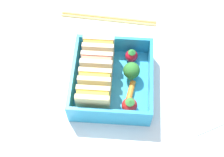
{
  "coord_description": "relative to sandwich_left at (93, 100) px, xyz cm",
  "views": [
    {
      "loc": [
        -28.29,
        -1.9,
        51.79
      ],
      "look_at": [
        0.0,
        0.0,
        2.7
      ],
      "focal_mm": 50.0,
      "sensor_mm": 36.0,
      "label": 1
    }
  ],
  "objects": [
    {
      "name": "folded_napkin",
      "position": [
        3.39,
        -20.4,
        -3.82
      ],
      "size": [
        14.42,
        14.19,
        0.4
      ],
      "primitive_type": "cube",
      "rotation": [
        0.0,
        0.0,
        0.46
      ],
      "color": "silver",
      "rests_on": "ground_plane"
    },
    {
      "name": "sandwich_center_left",
      "position": [
        3.44,
        0.0,
        0.0
      ],
      "size": [
        2.58,
        5.7,
        5.63
      ],
      "color": "beige",
      "rests_on": "bento_tray"
    },
    {
      "name": "strawberry_left",
      "position": [
        10.55,
        -6.22,
        -1.49
      ],
      "size": [
        2.41,
        2.41,
        3.01
      ],
      "color": "red",
      "rests_on": "bento_tray"
    },
    {
      "name": "ground_plane",
      "position": [
        5.16,
        -2.85,
        -5.02
      ],
      "size": [
        120.0,
        120.0,
        2.0
      ],
      "primitive_type": "cube",
      "color": "white"
    },
    {
      "name": "carrot_stick_far_left",
      "position": [
        3.04,
        -6.35,
        -2.28
      ],
      "size": [
        4.65,
        1.85,
        1.06
      ],
      "primitive_type": "cylinder",
      "rotation": [
        1.57,
        0.0,
        1.39
      ],
      "color": "orange",
      "rests_on": "bento_tray"
    },
    {
      "name": "bento_tray",
      "position": [
        5.16,
        -2.85,
        -3.42
      ],
      "size": [
        15.56,
        14.46,
        1.2
      ],
      "primitive_type": "cube",
      "color": "#2A97C9",
      "rests_on": "ground_plane"
    },
    {
      "name": "broccoli_floret",
      "position": [
        6.58,
        -6.31,
        -0.58
      ],
      "size": [
        3.09,
        3.09,
        3.91
      ],
      "color": "#93BC6D",
      "rests_on": "bento_tray"
    },
    {
      "name": "sandwich_center_right",
      "position": [
        10.32,
        0.0,
        0.0
      ],
      "size": [
        2.58,
        5.7,
        5.63
      ],
      "color": "beige",
      "rests_on": "bento_tray"
    },
    {
      "name": "sandwich_center",
      "position": [
        6.88,
        0.0,
        0.0
      ],
      "size": [
        2.58,
        5.7,
        5.63
      ],
      "color": "beige",
      "rests_on": "bento_tray"
    },
    {
      "name": "chopstick_pair",
      "position": [
        21.49,
        -1.01,
        -3.67
      ],
      "size": [
        2.95,
        20.59,
        0.7
      ],
      "color": "tan",
      "rests_on": "ground_plane"
    },
    {
      "name": "bento_rim",
      "position": [
        5.16,
        -2.85,
        -0.83
      ],
      "size": [
        15.56,
        14.46,
        3.98
      ],
      "color": "#2A97C9",
      "rests_on": "bento_tray"
    },
    {
      "name": "sandwich_left",
      "position": [
        0.0,
        0.0,
        0.0
      ],
      "size": [
        2.58,
        5.7,
        5.63
      ],
      "color": "beige",
      "rests_on": "bento_tray"
    },
    {
      "name": "strawberry_far_left",
      "position": [
        0.01,
        -6.25,
        -1.31
      ],
      "size": [
        2.77,
        2.77,
        3.37
      ],
      "color": "red",
      "rests_on": "bento_tray"
    }
  ]
}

